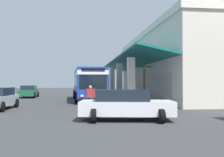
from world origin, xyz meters
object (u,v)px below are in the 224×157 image
(pedestrian, at_px, (90,96))
(potted_palm, at_px, (144,95))
(transit_bus, at_px, (88,82))
(parked_sedan_green, at_px, (29,91))
(parked_sedan_white, at_px, (126,105))

(pedestrian, relative_size, potted_palm, 0.48)
(transit_bus, height_order, parked_sedan_green, transit_bus)
(parked_sedan_green, relative_size, pedestrian, 2.78)
(transit_bus, xyz_separation_m, pedestrian, (8.73, -0.02, -0.96))
(pedestrian, bearing_deg, parked_sedan_green, -154.21)
(transit_bus, distance_m, potted_palm, 7.01)
(parked_sedan_white, distance_m, parked_sedan_green, 21.67)
(parked_sedan_white, bearing_deg, transit_bus, -173.99)
(transit_bus, distance_m, parked_sedan_green, 9.22)
(transit_bus, xyz_separation_m, parked_sedan_green, (-5.83, -7.05, -1.10))
(transit_bus, xyz_separation_m, potted_palm, (5.15, 4.61, -1.12))
(parked_sedan_green, bearing_deg, pedestrian, 25.79)
(parked_sedan_green, height_order, potted_palm, potted_palm)
(parked_sedan_white, distance_m, potted_palm, 9.47)
(transit_bus, distance_m, parked_sedan_white, 14.21)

